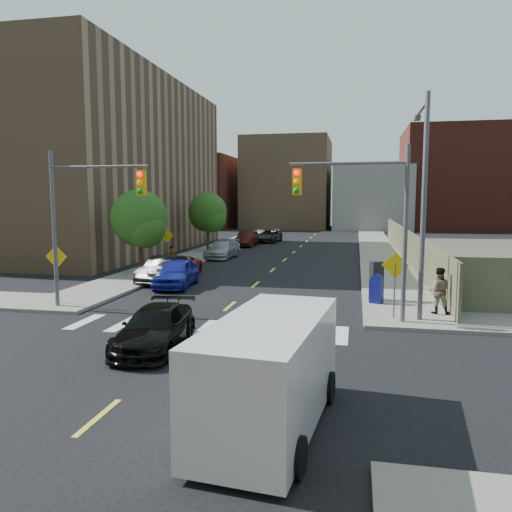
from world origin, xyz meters
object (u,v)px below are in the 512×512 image
at_px(parked_car_black, 164,269).
at_px(payphone, 376,281).
at_px(pedestrian_east, 438,290).
at_px(parked_car_white, 231,247).
at_px(black_sedan, 155,328).
at_px(parked_car_red, 177,267).
at_px(parked_car_grey, 268,236).
at_px(mailbox, 377,289).
at_px(pedestrian_west, 173,258).
at_px(cargo_van, 272,368).
at_px(parked_car_maroon, 247,239).
at_px(parked_car_silver, 222,249).
at_px(parked_car_blue, 177,273).

xyz_separation_m(parked_car_black, payphone, (12.13, -3.69, 0.31)).
bearing_deg(payphone, pedestrian_east, -67.47).
bearing_deg(parked_car_white, black_sedan, -85.93).
height_order(parked_car_red, payphone, payphone).
height_order(parked_car_grey, mailbox, mailbox).
xyz_separation_m(parked_car_black, pedestrian_west, (-0.80, 3.51, 0.22)).
distance_m(black_sedan, payphone, 11.58).
bearing_deg(parked_car_red, cargo_van, -64.25).
relative_size(parked_car_black, parked_car_red, 1.01).
distance_m(parked_car_maroon, black_sedan, 35.89).
distance_m(parked_car_silver, pedestrian_east, 23.38).
distance_m(parked_car_red, parked_car_maroon, 20.88).
relative_size(parked_car_silver, cargo_van, 0.92).
height_order(parked_car_maroon, cargo_van, cargo_van).
xyz_separation_m(parked_car_silver, payphone, (11.95, -16.04, 0.34)).
bearing_deg(parked_car_blue, parked_car_black, 127.85).
bearing_deg(black_sedan, parked_car_maroon, 92.72).
distance_m(parked_car_grey, mailbox, 34.55).
height_order(parked_car_silver, black_sedan, parked_car_silver).
distance_m(payphone, pedestrian_west, 14.81).
relative_size(black_sedan, payphone, 2.54).
bearing_deg(parked_car_white, pedestrian_west, -98.92).
relative_size(parked_car_black, mailbox, 3.47).
bearing_deg(parked_car_grey, parked_car_black, -89.33).
xyz_separation_m(parked_car_grey, pedestrian_east, (13.27, -34.48, 0.40)).
bearing_deg(parked_car_white, parked_car_grey, 78.74).
distance_m(parked_car_grey, pedestrian_east, 36.95).
relative_size(parked_car_blue, parked_car_red, 1.00).
bearing_deg(pedestrian_west, payphone, -101.44).
bearing_deg(payphone, black_sedan, -153.08).
height_order(parked_car_silver, payphone, payphone).
bearing_deg(parked_car_white, cargo_van, -79.51).
height_order(cargo_van, pedestrian_west, cargo_van).
distance_m(parked_car_maroon, pedestrian_west, 19.53).
distance_m(parked_car_silver, pedestrian_west, 8.89).
xyz_separation_m(parked_car_grey, payphone, (10.83, -32.09, 0.35)).
bearing_deg(cargo_van, mailbox, 84.09).
bearing_deg(parked_car_maroon, parked_car_red, -90.09).
distance_m(parked_car_red, parked_car_white, 13.88).
height_order(parked_car_black, parked_car_silver, parked_car_black).
distance_m(parked_car_blue, parked_car_maroon, 24.47).
relative_size(parked_car_black, cargo_van, 0.85).
bearing_deg(pedestrian_west, parked_car_grey, 12.87).
bearing_deg(parked_car_white, parked_car_maroon, 84.73).
distance_m(mailbox, pedestrian_west, 15.16).
distance_m(parked_car_white, pedestrian_west, 12.54).
relative_size(parked_car_white, parked_car_grey, 0.68).
xyz_separation_m(parked_car_white, payphone, (12.13, -19.72, 0.46)).
height_order(parked_car_black, pedestrian_east, pedestrian_east).
distance_m(parked_car_silver, parked_car_white, 3.68).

